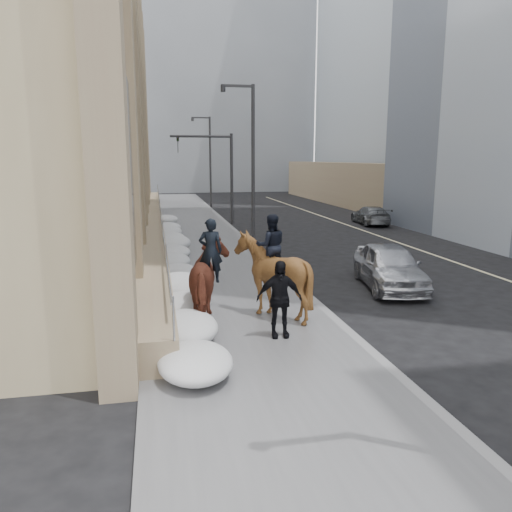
{
  "coord_description": "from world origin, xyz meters",
  "views": [
    {
      "loc": [
        -2.05,
        -11.36,
        4.4
      ],
      "look_at": [
        0.66,
        2.11,
        1.7
      ],
      "focal_mm": 35.0,
      "sensor_mm": 36.0,
      "label": 1
    }
  ],
  "objects_px": {
    "mounted_horse_right": "(272,272)",
    "car_grey": "(371,215)",
    "car_silver": "(389,266)",
    "mounted_horse_left": "(211,279)",
    "pedestrian": "(279,299)"
  },
  "relations": [
    {
      "from": "mounted_horse_right",
      "to": "car_grey",
      "type": "distance_m",
      "value": 21.61
    },
    {
      "from": "mounted_horse_right",
      "to": "car_silver",
      "type": "relative_size",
      "value": 0.62
    },
    {
      "from": "mounted_horse_right",
      "to": "mounted_horse_left",
      "type": "bearing_deg",
      "value": 2.95
    },
    {
      "from": "car_silver",
      "to": "pedestrian",
      "type": "bearing_deg",
      "value": -129.14
    },
    {
      "from": "car_silver",
      "to": "car_grey",
      "type": "bearing_deg",
      "value": 78.38
    },
    {
      "from": "mounted_horse_right",
      "to": "car_silver",
      "type": "height_order",
      "value": "mounted_horse_right"
    },
    {
      "from": "mounted_horse_left",
      "to": "mounted_horse_right",
      "type": "relative_size",
      "value": 0.97
    },
    {
      "from": "pedestrian",
      "to": "car_grey",
      "type": "relative_size",
      "value": 0.44
    },
    {
      "from": "mounted_horse_left",
      "to": "car_grey",
      "type": "bearing_deg",
      "value": -120.08
    },
    {
      "from": "mounted_horse_left",
      "to": "car_grey",
      "type": "distance_m",
      "value": 22.52
    },
    {
      "from": "mounted_horse_left",
      "to": "car_silver",
      "type": "height_order",
      "value": "mounted_horse_left"
    },
    {
      "from": "pedestrian",
      "to": "car_silver",
      "type": "height_order",
      "value": "pedestrian"
    },
    {
      "from": "mounted_horse_right",
      "to": "pedestrian",
      "type": "bearing_deg",
      "value": 85.92
    },
    {
      "from": "car_silver",
      "to": "car_grey",
      "type": "relative_size",
      "value": 1.05
    },
    {
      "from": "mounted_horse_left",
      "to": "car_grey",
      "type": "xyz_separation_m",
      "value": [
        12.85,
        18.48,
        -0.62
      ]
    }
  ]
}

